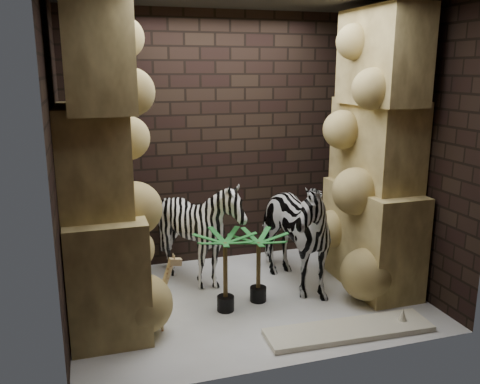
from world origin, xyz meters
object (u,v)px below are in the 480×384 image
object	(u,v)px
palm_back	(225,272)
palm_front	(258,267)
zebra_left	(199,237)
zebra_right	(288,221)
surfboard	(349,330)
giraffe_toy	(150,295)

from	to	relation	value
palm_back	palm_front	bearing A→B (deg)	15.77
zebra_left	palm_front	world-z (taller)	zebra_left
zebra_right	palm_back	bearing A→B (deg)	-165.17
zebra_left	palm_front	distance (m)	0.78
palm_front	surfboard	distance (m)	1.09
zebra_left	palm_back	distance (m)	0.71
giraffe_toy	palm_back	bearing A→B (deg)	5.75
zebra_right	giraffe_toy	size ratio (longest dim) A/B	2.07
palm_front	palm_back	world-z (taller)	palm_back
zebra_right	zebra_left	bearing A→B (deg)	150.23
zebra_right	palm_front	bearing A→B (deg)	-158.34
zebra_left	surfboard	bearing A→B (deg)	-39.50
palm_front	surfboard	size ratio (longest dim) A/B	0.47
surfboard	giraffe_toy	bearing A→B (deg)	164.54
palm_front	palm_back	bearing A→B (deg)	-164.23
zebra_left	palm_front	bearing A→B (deg)	-36.23
zebra_right	surfboard	world-z (taller)	zebra_right
zebra_right	palm_back	distance (m)	0.94
giraffe_toy	zebra_left	bearing A→B (deg)	44.57
zebra_right	palm_front	size ratio (longest dim) A/B	2.05
giraffe_toy	palm_front	world-z (taller)	palm_front
giraffe_toy	surfboard	size ratio (longest dim) A/B	0.47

